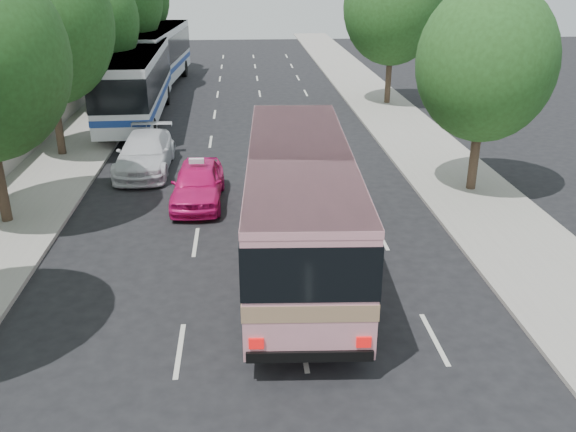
{
  "coord_description": "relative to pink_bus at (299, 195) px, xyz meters",
  "views": [
    {
      "loc": [
        -0.28,
        -14.12,
        8.42
      ],
      "look_at": [
        0.97,
        2.14,
        1.6
      ],
      "focal_mm": 38.0,
      "sensor_mm": 36.0,
      "label": 1
    }
  ],
  "objects": [
    {
      "name": "tour_coach_front",
      "position": [
        -7.46,
        18.66,
        0.11
      ],
      "size": [
        3.13,
        13.11,
        3.9
      ],
      "rotation": [
        0.0,
        0.0,
        0.02
      ],
      "color": "silver",
      "rests_on": "ground"
    },
    {
      "name": "pink_bus",
      "position": [
        0.0,
        0.0,
        0.0
      ],
      "size": [
        3.45,
        11.41,
        3.6
      ],
      "rotation": [
        0.0,
        0.0,
        -0.05
      ],
      "color": "pink",
      "rests_on": "ground"
    },
    {
      "name": "tree_right_far",
      "position": [
        7.78,
        21.78,
        3.88
      ],
      "size": [
        6.0,
        6.0,
        9.35
      ],
      "color": "#38281E",
      "rests_on": "ground"
    },
    {
      "name": "sidewalk_right",
      "position": [
        7.2,
        17.84,
        -2.18
      ],
      "size": [
        4.0,
        90.0,
        0.12
      ],
      "primitive_type": "cube",
      "color": "#9E998E",
      "rests_on": "ground"
    },
    {
      "name": "tree_left_d",
      "position": [
        -9.82,
        19.78,
        3.39
      ],
      "size": [
        5.52,
        5.52,
        8.6
      ],
      "color": "#38281E",
      "rests_on": "ground"
    },
    {
      "name": "taxi_roof_sign",
      "position": [
        -3.3,
        5.41,
        -0.6
      ],
      "size": [
        0.55,
        0.19,
        0.18
      ],
      "primitive_type": "cube",
      "rotation": [
        0.0,
        0.0,
        -0.03
      ],
      "color": "silver",
      "rests_on": "pink_taxi"
    },
    {
      "name": "tour_coach_rear",
      "position": [
        -7.6,
        28.87,
        0.24
      ],
      "size": [
        3.84,
        13.9,
        4.11
      ],
      "rotation": [
        0.0,
        0.0,
        -0.06
      ],
      "color": "silver",
      "rests_on": "ground"
    },
    {
      "name": "white_pickup",
      "position": [
        -5.8,
        9.44,
        -1.45
      ],
      "size": [
        2.23,
        5.43,
        1.57
      ],
      "primitive_type": "imported",
      "rotation": [
        0.0,
        0.0,
        -0.0
      ],
      "color": "silver",
      "rests_on": "ground"
    },
    {
      "name": "tree_right_near",
      "position": [
        7.48,
        5.78,
        2.96
      ],
      "size": [
        5.1,
        5.1,
        7.95
      ],
      "color": "#38281E",
      "rests_on": "ground"
    },
    {
      "name": "pink_taxi",
      "position": [
        -3.3,
        5.41,
        -1.47
      ],
      "size": [
        1.95,
        4.59,
        1.55
      ],
      "primitive_type": "imported",
      "rotation": [
        0.0,
        0.0,
        -0.03
      ],
      "color": "#DC136C",
      "rests_on": "ground"
    },
    {
      "name": "tree_left_c",
      "position": [
        -9.92,
        11.78,
        3.88
      ],
      "size": [
        6.0,
        6.0,
        9.35
      ],
      "color": "#38281E",
      "rests_on": "ground"
    },
    {
      "name": "ground",
      "position": [
        -1.3,
        -2.16,
        -2.24
      ],
      "size": [
        120.0,
        120.0,
        0.0
      ],
      "primitive_type": "plane",
      "color": "black",
      "rests_on": "ground"
    },
    {
      "name": "low_wall",
      "position": [
        -11.6,
        17.84,
        -1.34
      ],
      "size": [
        0.3,
        90.0,
        1.5
      ],
      "primitive_type": "cube",
      "color": "#9E998E",
      "rests_on": "sidewalk_left"
    },
    {
      "name": "sidewalk_left",
      "position": [
        -9.8,
        17.84,
        -2.16
      ],
      "size": [
        4.0,
        90.0,
        0.15
      ],
      "primitive_type": "cube",
      "color": "#9E998E",
      "rests_on": "ground"
    }
  ]
}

